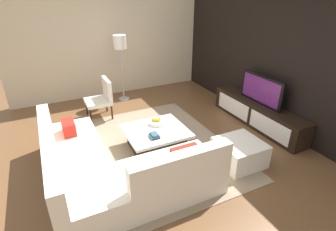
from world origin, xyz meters
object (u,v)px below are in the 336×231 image
object	(u,v)px
floor_lamp	(120,46)
media_console	(257,114)
fruit_bowl	(157,122)
book_stack	(154,136)
ottoman	(239,152)
coffee_table	(156,138)
sectional_couch	(109,168)
television	(261,90)
accent_chair_near	(102,96)

from	to	relation	value
floor_lamp	media_console	bearing A→B (deg)	39.21
fruit_bowl	book_stack	world-z (taller)	fruit_bowl
fruit_bowl	ottoman	bearing A→B (deg)	38.94
floor_lamp	coffee_table	bearing A→B (deg)	-4.04
book_stack	ottoman	bearing A→B (deg)	56.41
ottoman	floor_lamp	bearing A→B (deg)	-165.80
media_console	sectional_couch	size ratio (longest dim) A/B	0.95
floor_lamp	ottoman	world-z (taller)	floor_lamp
media_console	coffee_table	size ratio (longest dim) A/B	2.19
television	media_console	bearing A→B (deg)	-90.00
ottoman	sectional_couch	bearing A→B (deg)	-101.06
media_console	accent_chair_near	bearing A→B (deg)	-122.71
television	accent_chair_near	xyz separation A→B (m)	(-1.82, -2.84, -0.31)
fruit_bowl	sectional_couch	bearing A→B (deg)	-54.55
book_stack	coffee_table	bearing A→B (deg)	151.35
accent_chair_near	television	bearing A→B (deg)	65.37
media_console	book_stack	distance (m)	2.43
sectional_couch	floor_lamp	world-z (taller)	floor_lamp
sectional_couch	media_console	bearing A→B (deg)	98.77
accent_chair_near	ottoman	size ratio (longest dim) A/B	1.24
coffee_table	accent_chair_near	world-z (taller)	accent_chair_near
accent_chair_near	floor_lamp	bearing A→B (deg)	145.35
sectional_couch	coffee_table	size ratio (longest dim) A/B	2.30
television	floor_lamp	distance (m)	3.40
media_console	sectional_couch	world-z (taller)	sectional_couch
media_console	accent_chair_near	world-z (taller)	accent_chair_near
media_console	accent_chair_near	xyz separation A→B (m)	(-1.82, -2.84, 0.24)
television	ottoman	world-z (taller)	television
accent_chair_near	fruit_bowl	distance (m)	1.67
media_console	television	size ratio (longest dim) A/B	2.14
sectional_couch	floor_lamp	bearing A→B (deg)	159.09
accent_chair_near	sectional_couch	bearing A→B (deg)	-3.34
coffee_table	book_stack	xyz separation A→B (m)	(0.23, -0.12, 0.21)
coffee_table	ottoman	world-z (taller)	ottoman
accent_chair_near	coffee_table	bearing A→B (deg)	25.50
accent_chair_near	book_stack	world-z (taller)	accent_chair_near
television	sectional_couch	xyz separation A→B (m)	(0.51, -3.31, -0.50)
accent_chair_near	floor_lamp	distance (m)	1.38
television	sectional_couch	size ratio (longest dim) A/B	0.44
accent_chair_near	ottoman	distance (m)	3.19
ottoman	book_stack	xyz separation A→B (m)	(-0.79, -1.19, 0.21)
coffee_table	media_console	bearing A→B (deg)	87.51
media_console	book_stack	world-z (taller)	media_console
media_console	television	world-z (taller)	television
coffee_table	fruit_bowl	xyz separation A→B (m)	(-0.18, 0.10, 0.23)
television	book_stack	world-z (taller)	television
book_stack	floor_lamp	bearing A→B (deg)	173.72
television	fruit_bowl	world-z (taller)	television
media_console	fruit_bowl	distance (m)	2.22
sectional_couch	coffee_table	distance (m)	1.18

